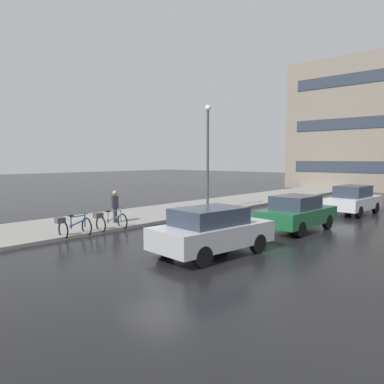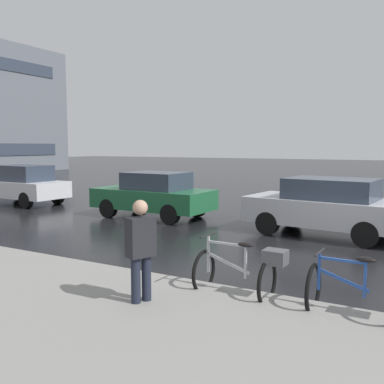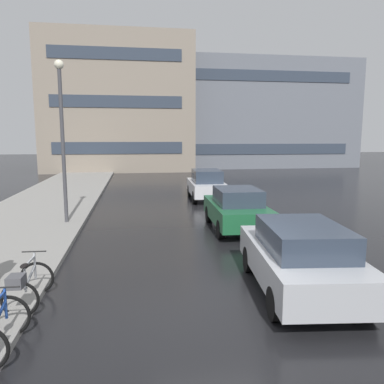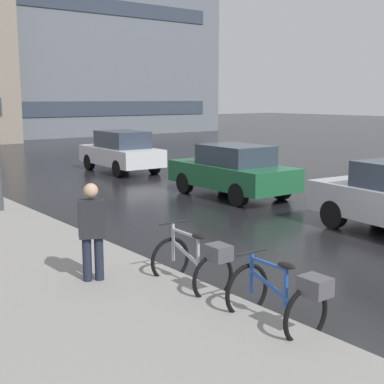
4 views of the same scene
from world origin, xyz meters
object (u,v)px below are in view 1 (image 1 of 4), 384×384
streetlamp (208,148)px  bicycle_nearest (72,226)px  pedestrian (115,206)px  bicycle_second (109,221)px  car_green (297,213)px  car_white (353,200)px  car_silver (212,230)px

streetlamp → bicycle_nearest: bearing=-87.0°
pedestrian → streetlamp: (0.62, 6.11, 2.83)m
bicycle_second → car_green: bearing=44.0°
bicycle_nearest → car_white: size_ratio=0.33×
bicycle_second → pedestrian: bearing=133.8°
car_white → pedestrian: size_ratio=2.52×
car_green → pedestrian: bearing=-147.1°
car_silver → streetlamp: 10.05m
bicycle_nearest → streetlamp: (-0.46, 9.00, 3.27)m
car_silver → bicycle_second: bearing=179.3°
streetlamp → bicycle_second: bearing=-86.2°
bicycle_second → streetlamp: (-0.48, 7.26, 3.27)m
car_white → streetlamp: size_ratio=0.67×
car_green → pedestrian: pedestrian is taller
bicycle_nearest → car_silver: car_silver is taller
bicycle_nearest → car_green: 9.48m
car_green → car_white: bearing=88.7°
pedestrian → streetlamp: bearing=84.2°
car_green → car_white: car_white is taller
car_green → streetlamp: (-6.36, 1.58, 2.98)m
car_white → bicycle_nearest: bearing=-113.1°
car_white → pedestrian: pedestrian is taller
bicycle_nearest → pedestrian: size_ratio=0.82×
car_silver → car_green: size_ratio=1.04×
bicycle_second → car_green: size_ratio=0.35×
car_green → car_silver: bearing=-91.4°
car_silver → pedestrian: size_ratio=2.61×
car_silver → streetlamp: streetlamp is taller
bicycle_second → car_silver: (5.73, -0.07, 0.32)m
bicycle_second → streetlamp: size_ratio=0.23×
bicycle_second → car_white: size_ratio=0.35×
pedestrian → bicycle_second: bearing=-46.2°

